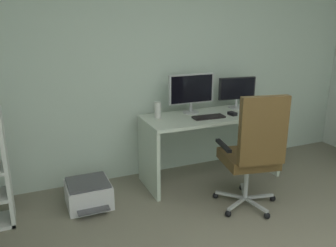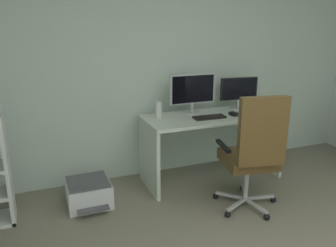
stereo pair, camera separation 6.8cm
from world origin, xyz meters
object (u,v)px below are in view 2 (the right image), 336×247
object	(u,v)px
monitor_secondary	(239,90)
office_chair	(254,151)
desk	(212,132)
keyboard	(210,117)
computer_mouse	(234,114)
printer	(89,193)
monitor_main	(192,90)
desktop_speaker	(158,110)

from	to	relation	value
monitor_secondary	office_chair	world-z (taller)	office_chair
desk	monitor_secondary	distance (m)	0.60
monitor_secondary	keyboard	xyz separation A→B (m)	(-0.51, -0.26, -0.20)
computer_mouse	printer	bearing A→B (deg)	170.96
monitor_main	keyboard	bearing A→B (deg)	-73.10
monitor_main	keyboard	size ratio (longest dim) A/B	1.55
desk	printer	size ratio (longest dim) A/B	3.16
monitor_secondary	computer_mouse	distance (m)	0.40
desktop_speaker	computer_mouse	bearing A→B (deg)	-15.40
monitor_secondary	office_chair	distance (m)	1.08
monitor_main	printer	distance (m)	1.53
keyboard	desk	bearing A→B (deg)	49.03
desk	computer_mouse	distance (m)	0.31
printer	desktop_speaker	bearing A→B (deg)	13.63
printer	monitor_secondary	bearing A→B (deg)	7.63
desk	monitor_main	size ratio (longest dim) A/B	2.89
desktop_speaker	office_chair	distance (m)	1.09
monitor_secondary	desktop_speaker	world-z (taller)	monitor_secondary
monitor_secondary	office_chair	size ratio (longest dim) A/B	0.39
desk	computer_mouse	xyz separation A→B (m)	(0.19, -0.11, 0.21)
desktop_speaker	printer	bearing A→B (deg)	-166.37
monitor_main	office_chair	distance (m)	1.03
computer_mouse	desktop_speaker	distance (m)	0.82
monitor_secondary	keyboard	world-z (taller)	monitor_secondary
monitor_secondary	computer_mouse	xyz separation A→B (m)	(-0.22, -0.26, -0.19)
monitor_main	desktop_speaker	distance (m)	0.45
desk	keyboard	size ratio (longest dim) A/B	4.48
desk	computer_mouse	world-z (taller)	computer_mouse
computer_mouse	printer	size ratio (longest dim) A/B	0.21
monitor_secondary	desktop_speaker	xyz separation A→B (m)	(-1.01, -0.05, -0.13)
desk	office_chair	world-z (taller)	office_chair
desk	computer_mouse	bearing A→B (deg)	-29.08
desk	monitor_secondary	bearing A→B (deg)	20.83
desk	monitor_secondary	xyz separation A→B (m)	(0.41, 0.16, 0.41)
desk	printer	xyz separation A→B (m)	(-1.40, -0.09, -0.43)
desktop_speaker	monitor_main	bearing A→B (deg)	6.53
computer_mouse	monitor_secondary	bearing A→B (deg)	41.66
desktop_speaker	printer	xyz separation A→B (m)	(-0.81, -0.20, -0.71)
office_chair	printer	world-z (taller)	office_chair
keyboard	monitor_secondary	bearing A→B (deg)	29.87
desk	printer	world-z (taller)	desk
desk	office_chair	size ratio (longest dim) A/B	1.33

